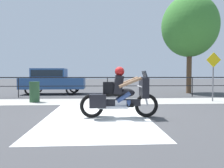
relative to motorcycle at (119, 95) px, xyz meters
name	(u,v)px	position (x,y,z in m)	size (l,w,h in m)	color
ground_plane	(114,114)	(-0.10, 0.60, -0.68)	(120.00, 120.00, 0.00)	#424244
sidewalk_band	(109,101)	(-0.10, 4.00, -0.68)	(44.00, 2.40, 0.01)	#A8A59E
crosswalk_band	(97,115)	(-0.68, 0.40, -0.68)	(3.10, 6.00, 0.01)	silver
fence_railing	(107,81)	(-0.10, 6.17, 0.24)	(36.00, 0.05, 1.17)	black
motorcycle	(119,95)	(0.00, 0.00, 0.00)	(2.39, 0.76, 1.55)	black
parked_car	(52,80)	(-3.75, 8.29, 0.29)	(4.17, 1.80, 1.71)	#284C84
trash_bin	(35,92)	(-3.64, 3.91, -0.19)	(0.48, 0.48, 0.98)	#284C2D
street_sign	(213,70)	(4.94, 3.70, 0.83)	(0.73, 0.06, 2.39)	slate
tree_behind_sign	(190,26)	(5.75, 8.47, 4.00)	(3.89, 3.89, 6.84)	brown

